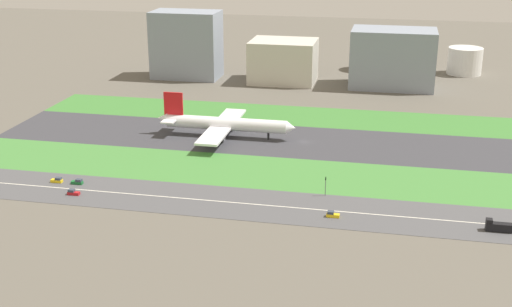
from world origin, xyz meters
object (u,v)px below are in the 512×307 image
object	(u,v)px
traffic_light	(326,185)
fuel_tank_east	(465,61)
car_1	(332,215)
truck_1	(498,227)
office_tower	(393,58)
fuel_tank_centre	(419,61)
hangar_building	(283,61)
car_3	(78,182)
airliner	(223,124)
fuel_tank_west	(369,59)
car_0	(57,180)
car_2	(73,193)
terminal_building	(186,45)

from	to	relation	value
traffic_light	fuel_tank_east	distance (m)	228.50
car_1	fuel_tank_east	distance (m)	244.76
truck_1	car_1	distance (m)	53.30
office_tower	fuel_tank_centre	distance (m)	49.00
hangar_building	fuel_tank_centre	bearing A→B (deg)	28.78
car_3	hangar_building	size ratio (longest dim) A/B	0.11
airliner	fuel_tank_east	distance (m)	198.50
traffic_light	fuel_tank_west	distance (m)	219.07
car_3	office_tower	world-z (taller)	office_tower
fuel_tank_east	truck_1	bearing A→B (deg)	-91.78
airliner	fuel_tank_east	size ratio (longest dim) A/B	3.00
truck_1	fuel_tank_west	bearing A→B (deg)	-77.34
car_3	car_1	xyz separation A→B (m)	(97.46, -10.00, 0.00)
car_0	truck_1	bearing A→B (deg)	-3.60
hangar_building	fuel_tank_west	world-z (taller)	hangar_building
airliner	car_0	size ratio (longest dim) A/B	14.77
car_0	traffic_light	distance (m)	101.82
car_2	car_1	xyz separation A→B (m)	(94.38, 0.00, 0.00)
car_2	car_0	world-z (taller)	same
airliner	traffic_light	xyz separation A→B (m)	(53.77, -60.01, -1.94)
terminal_building	office_tower	bearing A→B (deg)	0.00
hangar_building	car_3	bearing A→B (deg)	-104.76
truck_1	car_1	size ratio (longest dim) A/B	1.91
truck_1	hangar_building	xyz separation A→B (m)	(-102.80, 192.00, 11.04)
car_2	car_3	bearing A→B (deg)	-72.90
car_3	fuel_tank_east	xyz separation A→B (m)	(158.11, 227.00, 7.59)
terminal_building	fuel_tank_centre	xyz separation A→B (m)	(143.06, 45.00, -13.09)
car_1	fuel_tank_west	size ratio (longest dim) A/B	0.21
car_2	fuel_tank_centre	size ratio (longest dim) A/B	0.21
traffic_light	fuel_tank_centre	xyz separation A→B (m)	(36.80, 219.01, 3.19)
truck_1	fuel_tank_east	xyz separation A→B (m)	(7.36, 237.00, 6.84)
car_0	office_tower	xyz separation A→B (m)	(121.39, 182.00, 16.14)
terminal_building	fuel_tank_centre	distance (m)	150.54
fuel_tank_east	car_2	bearing A→B (deg)	-123.19
truck_1	traffic_light	size ratio (longest dim) A/B	1.17
fuel_tank_west	fuel_tank_centre	xyz separation A→B (m)	(32.34, 0.00, 0.22)
traffic_light	truck_1	bearing A→B (deg)	-17.32
traffic_light	car_0	bearing A→B (deg)	-175.49
fuel_tank_centre	car_2	bearing A→B (deg)	-118.15
office_tower	hangar_building	bearing A→B (deg)	180.00
airliner	car_2	xyz separation A→B (m)	(-36.22, -78.00, -5.31)
car_3	fuel_tank_east	size ratio (longest dim) A/B	0.20
terminal_building	airliner	bearing A→B (deg)	-65.28
truck_1	fuel_tank_centre	size ratio (longest dim) A/B	0.41
car_3	fuel_tank_east	bearing A→B (deg)	55.14
car_2	truck_1	size ratio (longest dim) A/B	0.52
airliner	traffic_light	size ratio (longest dim) A/B	9.03
airliner	hangar_building	xyz separation A→B (m)	(8.66, 114.00, 6.48)
car_3	hangar_building	world-z (taller)	hangar_building
car_3	hangar_building	bearing A→B (deg)	75.24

